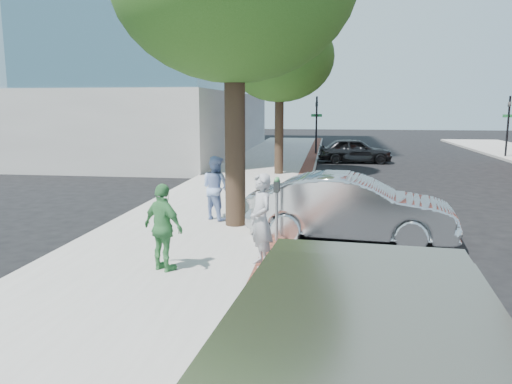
% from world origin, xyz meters
% --- Properties ---
extents(ground, '(120.00, 120.00, 0.00)m').
position_xyz_m(ground, '(0.00, 0.00, 0.00)').
color(ground, black).
rests_on(ground, ground).
extents(sidewalk, '(5.00, 60.00, 0.15)m').
position_xyz_m(sidewalk, '(-1.50, 8.00, 0.07)').
color(sidewalk, '#9E9991').
rests_on(sidewalk, ground).
extents(brick_strip, '(0.60, 60.00, 0.01)m').
position_xyz_m(brick_strip, '(0.70, 8.00, 0.15)').
color(brick_strip, brown).
rests_on(brick_strip, sidewalk).
extents(curb, '(0.10, 60.00, 0.15)m').
position_xyz_m(curb, '(1.05, 8.00, 0.07)').
color(curb, gray).
rests_on(curb, ground).
extents(office_base, '(18.20, 22.20, 4.00)m').
position_xyz_m(office_base, '(-13.00, 22.00, 2.00)').
color(office_base, gray).
rests_on(office_base, ground).
extents(signal_near, '(0.70, 0.15, 3.80)m').
position_xyz_m(signal_near, '(0.90, 22.00, 2.25)').
color(signal_near, black).
rests_on(signal_near, ground).
extents(signal_far, '(0.70, 0.15, 3.80)m').
position_xyz_m(signal_far, '(12.50, 22.00, 2.25)').
color(signal_far, black).
rests_on(signal_far, ground).
extents(tree_far, '(4.80, 4.80, 7.14)m').
position_xyz_m(tree_far, '(-0.50, 12.00, 5.30)').
color(tree_far, black).
rests_on(tree_far, sidewalk).
extents(parking_meter, '(0.12, 0.32, 1.47)m').
position_xyz_m(parking_meter, '(0.62, 0.44, 1.21)').
color(parking_meter, gray).
rests_on(parking_meter, sidewalk).
extents(person_gray, '(0.69, 0.78, 1.80)m').
position_xyz_m(person_gray, '(0.51, -1.36, 1.05)').
color(person_gray, '#9D9DA1').
rests_on(person_gray, sidewalk).
extents(person_officer, '(1.06, 1.00, 1.73)m').
position_xyz_m(person_officer, '(-1.25, 2.47, 1.01)').
color(person_officer, '#91ABE0').
rests_on(person_officer, sidewalk).
extents(person_green, '(1.04, 0.82, 1.64)m').
position_xyz_m(person_green, '(-1.24, -1.89, 0.97)').
color(person_green, '#3F8C4A').
rests_on(person_green, sidewalk).
extents(sedan_silver, '(4.97, 2.19, 1.59)m').
position_xyz_m(sedan_silver, '(2.32, 1.36, 0.79)').
color(sedan_silver, '#B1B4B8').
rests_on(sedan_silver, ground).
extents(bg_car, '(4.23, 1.93, 1.41)m').
position_xyz_m(bg_car, '(3.19, 18.24, 0.70)').
color(bg_car, black).
rests_on(bg_car, ground).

